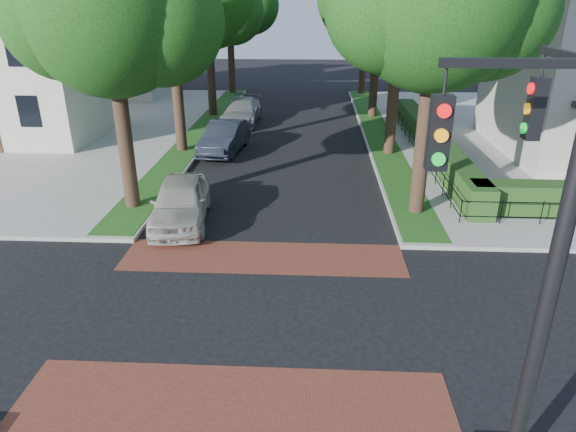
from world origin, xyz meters
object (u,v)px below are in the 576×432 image
Objects in this scene: parked_car_middle at (225,137)px; parked_car_rear at (242,111)px; traffic_signal at (544,223)px; parked_car_front at (180,201)px.

parked_car_middle is 0.90× the size of parked_car_rear.
parked_car_rear is at bearing 107.03° from traffic_signal.
parked_car_middle is at bearing 82.46° from parked_car_front.
parked_car_rear is (0.00, 6.81, -0.02)m from parked_car_middle.
parked_car_rear is at bearing 82.64° from parked_car_front.
parked_car_rear is (0.08, 16.18, -0.04)m from parked_car_front.
parked_car_front is 0.99× the size of parked_car_middle.
parked_car_front is 16.18m from parked_car_rear.
parked_car_front is 0.89× the size of parked_car_rear.
traffic_signal reaches higher than parked_car_middle.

